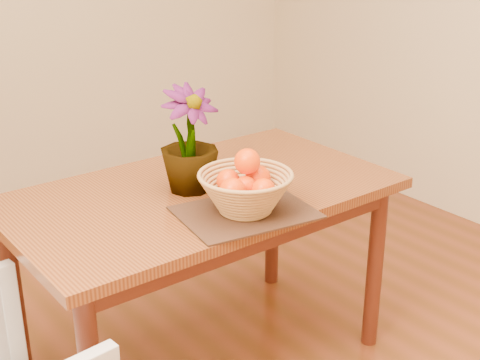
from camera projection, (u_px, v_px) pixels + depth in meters
table at (201, 211)px, 2.46m from camera, size 1.40×0.80×0.75m
placemat at (245, 212)px, 2.23m from camera, size 0.48×0.39×0.01m
wicker_basket at (245, 194)px, 2.20m from camera, size 0.32×0.32×0.13m
orange_pile at (246, 180)px, 2.19m from camera, size 0.22×0.22×0.16m
potted_plant at (189, 140)px, 2.35m from camera, size 0.22×0.22×0.38m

